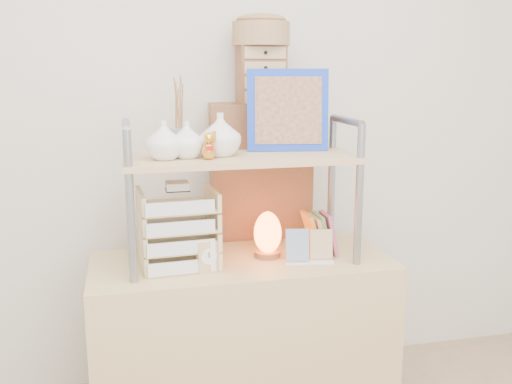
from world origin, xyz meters
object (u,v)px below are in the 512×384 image
Objects in this scene: letter_tray at (178,233)px; salt_lamp at (267,234)px; desk at (243,345)px; cabinet at (260,247)px.

letter_tray is 1.77× the size of salt_lamp.
desk is 0.89× the size of cabinet.
letter_tray reaches higher than salt_lamp.
cabinet is (0.16, 0.37, 0.30)m from desk.
desk is 3.59× the size of letter_tray.
cabinet is at bearing 66.39° from desk.
salt_lamp is at bearing 8.64° from desk.
letter_tray is at bearing -176.68° from desk.
salt_lamp is at bearing -93.18° from cabinet.
cabinet is at bearing 81.57° from salt_lamp.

